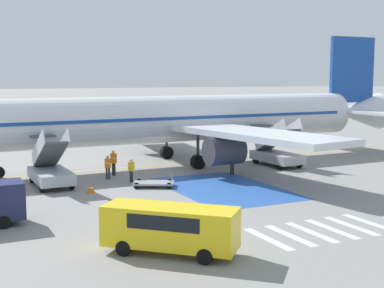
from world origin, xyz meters
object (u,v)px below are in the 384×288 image
at_px(ground_crew_0, 108,166).
at_px(traffic_cone_0, 91,188).
at_px(boarding_stairs_aft, 277,153).
at_px(baggage_cart, 154,183).
at_px(boarding_stairs_forward, 51,171).
at_px(ground_crew_2, 131,169).
at_px(fuel_tanker, 136,120).
at_px(ground_crew_1, 114,161).
at_px(airliner, 169,119).
at_px(service_van_2, 170,225).
at_px(ground_crew_3, 232,161).

distance_m(ground_crew_0, traffic_cone_0, 4.51).
bearing_deg(boarding_stairs_aft, baggage_cart, -164.70).
bearing_deg(boarding_stairs_aft, traffic_cone_0, -168.75).
bearing_deg(boarding_stairs_forward, ground_crew_2, -12.88).
height_order(fuel_tanker, ground_crew_1, fuel_tanker).
bearing_deg(fuel_tanker, ground_crew_1, -24.21).
xyz_separation_m(boarding_stairs_aft, traffic_cone_0, (-16.36, -3.53, -0.68)).
xyz_separation_m(airliner, baggage_cart, (-4.55, -7.85, -3.48)).
distance_m(boarding_stairs_forward, service_van_2, 16.03).
relative_size(service_van_2, traffic_cone_0, 8.56).
distance_m(boarding_stairs_aft, ground_crew_0, 14.07).
distance_m(airliner, boarding_stairs_forward, 11.82).
bearing_deg(baggage_cart, airliner, 177.22).
relative_size(baggage_cart, ground_crew_2, 1.86).
height_order(airliner, ground_crew_0, airliner).
height_order(ground_crew_1, traffic_cone_0, ground_crew_1).
xyz_separation_m(fuel_tanker, ground_crew_2, (-11.17, -29.75, -0.84)).
xyz_separation_m(boarding_stairs_forward, fuel_tanker, (16.38, 28.65, 0.77)).
bearing_deg(ground_crew_2, boarding_stairs_forward, -124.11).
distance_m(boarding_stairs_forward, ground_crew_2, 5.32).
height_order(boarding_stairs_forward, ground_crew_3, boarding_stairs_forward).
relative_size(boarding_stairs_aft, service_van_2, 1.01).
distance_m(service_van_2, ground_crew_2, 15.28).
xyz_separation_m(service_van_2, ground_crew_0, (2.46, 16.55, -0.22)).
relative_size(boarding_stairs_aft, ground_crew_1, 2.82).
bearing_deg(traffic_cone_0, ground_crew_2, 31.93).
distance_m(service_van_2, ground_crew_0, 16.73).
relative_size(service_van_2, ground_crew_3, 3.01).
relative_size(airliner, baggage_cart, 15.38).
bearing_deg(fuel_tanker, service_van_2, -19.34).
height_order(boarding_stairs_aft, fuel_tanker, boarding_stairs_aft).
relative_size(boarding_stairs_aft, baggage_cart, 1.75).
height_order(service_van_2, traffic_cone_0, service_van_2).
relative_size(ground_crew_0, traffic_cone_0, 2.76).
distance_m(baggage_cart, ground_crew_1, 5.24).
bearing_deg(baggage_cart, boarding_stairs_aft, 133.57).
bearing_deg(baggage_cart, ground_crew_2, -132.84).
height_order(airliner, service_van_2, airliner).
bearing_deg(baggage_cart, ground_crew_3, 130.32).
bearing_deg(traffic_cone_0, ground_crew_3, 8.08).
bearing_deg(ground_crew_1, ground_crew_2, -29.13).
height_order(boarding_stairs_forward, service_van_2, boarding_stairs_forward).
bearing_deg(fuel_tanker, ground_crew_3, -7.72).
bearing_deg(ground_crew_3, boarding_stairs_forward, 30.49).
height_order(boarding_stairs_aft, ground_crew_0, boarding_stairs_aft).
bearing_deg(ground_crew_1, ground_crew_0, -69.26).
bearing_deg(fuel_tanker, baggage_cart, -19.08).
bearing_deg(ground_crew_3, ground_crew_2, 33.65).
xyz_separation_m(boarding_stairs_forward, ground_crew_0, (4.07, 0.60, -0.02)).
distance_m(boarding_stairs_aft, traffic_cone_0, 16.75).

